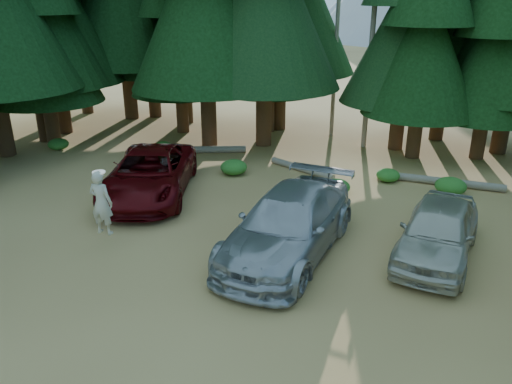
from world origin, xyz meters
TOP-DOWN VIEW (x-y plane):
  - ground at (0.00, 0.00)m, footprint 160.00×160.00m
  - forest_belt_north at (0.00, 15.00)m, footprint 36.00×7.00m
  - snag_front at (0.80, 14.50)m, footprint 0.24×0.24m
  - snag_back at (-1.20, 16.00)m, footprint 0.20×0.20m
  - red_pickup at (-5.17, 5.14)m, footprint 4.80×6.62m
  - silver_minivan_center at (0.97, 2.88)m, footprint 2.74×6.20m
  - silver_minivan_right at (4.87, 4.26)m, footprint 2.27×4.84m
  - frisbee_player at (-4.08, 1.19)m, footprint 0.74×0.52m
  - log_left at (-6.12, 10.46)m, footprint 4.17×2.19m
  - log_mid at (-0.84, 9.80)m, footprint 3.11×1.49m
  - log_right at (4.59, 10.36)m, footprint 4.73×0.47m
  - shrub_far_left at (-7.71, 9.96)m, footprint 0.90×0.90m
  - shrub_left at (-3.32, 8.41)m, footprint 1.10×1.10m
  - shrub_center_left at (1.13, 7.93)m, footprint 0.98×0.98m
  - shrub_center_right at (2.67, 10.00)m, footprint 0.92×0.92m
  - shrub_right at (4.74, 7.49)m, footprint 1.15×1.15m
  - shrub_far_right at (5.01, 9.50)m, footprint 1.13×1.13m
  - shrub_edge_west at (-12.55, 8.39)m, footprint 0.97×0.97m

SIDE VIEW (x-z plane):
  - ground at x=0.00m, z-range 0.00..0.00m
  - forest_belt_north at x=0.00m, z-range -11.00..11.00m
  - log_mid at x=-0.84m, z-range 0.00..0.27m
  - log_right at x=4.59m, z-range 0.00..0.30m
  - log_left at x=-6.12m, z-range 0.00..0.32m
  - shrub_far_left at x=-7.71m, z-range 0.00..0.49m
  - shrub_center_right at x=2.67m, z-range 0.00..0.50m
  - shrub_edge_west at x=-12.55m, z-range 0.00..0.53m
  - shrub_center_left at x=1.13m, z-range 0.00..0.54m
  - shrub_left at x=-3.32m, z-range 0.00..0.60m
  - shrub_far_right at x=5.01m, z-range 0.00..0.62m
  - shrub_right at x=4.74m, z-range 0.00..0.63m
  - silver_minivan_right at x=4.87m, z-range 0.00..1.60m
  - red_pickup at x=-5.17m, z-range 0.00..1.67m
  - silver_minivan_center at x=0.97m, z-range 0.00..1.77m
  - frisbee_player at x=-4.08m, z-range 0.44..2.35m
  - snag_back at x=-1.20m, z-range 0.00..10.00m
  - snag_front at x=0.80m, z-range 0.00..12.00m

